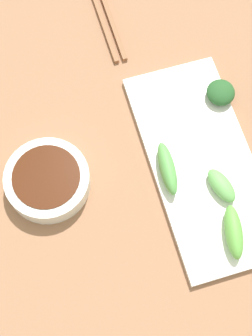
{
  "coord_description": "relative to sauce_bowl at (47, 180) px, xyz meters",
  "views": [
    {
      "loc": [
        -0.1,
        -0.25,
        0.78
      ],
      "look_at": [
        -0.02,
        0.02,
        0.05
      ],
      "focal_mm": 54.99,
      "sensor_mm": 36.0,
      "label": 1
    }
  ],
  "objects": [
    {
      "name": "broccoli_stalk_1",
      "position": [
        0.18,
        -0.04,
        0.01
      ],
      "size": [
        0.03,
        0.09,
        0.03
      ],
      "primitive_type": "ellipsoid",
      "rotation": [
        0.0,
        0.0,
        -0.08
      ],
      "color": "#5CA950",
      "rests_on": "serving_plate"
    },
    {
      "name": "tabletop",
      "position": [
        0.14,
        -0.04,
        -0.03
      ],
      "size": [
        2.1,
        2.1,
        0.02
      ],
      "primitive_type": "cube",
      "color": "#9A6B4C",
      "rests_on": "ground"
    },
    {
      "name": "sauce_bowl",
      "position": [
        0.0,
        0.0,
        0.0
      ],
      "size": [
        0.13,
        0.13,
        0.04
      ],
      "color": "white",
      "rests_on": "tabletop"
    },
    {
      "name": "broccoli_stalk_2",
      "position": [
        0.25,
        -0.08,
        0.0
      ],
      "size": [
        0.04,
        0.07,
        0.02
      ],
      "primitive_type": "ellipsoid",
      "rotation": [
        0.0,
        0.0,
        0.27
      ],
      "color": "#68B058",
      "rests_on": "serving_plate"
    },
    {
      "name": "chopsticks",
      "position": [
        0.17,
        0.3,
        -0.02
      ],
      "size": [
        0.03,
        0.23,
        0.01
      ],
      "rotation": [
        0.0,
        0.0,
        0.01
      ],
      "color": "#8D5B3A",
      "rests_on": "tabletop"
    },
    {
      "name": "broccoli_leafy_3",
      "position": [
        0.3,
        0.07,
        0.01
      ],
      "size": [
        0.05,
        0.06,
        0.02
      ],
      "primitive_type": "ellipsoid",
      "rotation": [
        0.0,
        0.0,
        -0.19
      ],
      "color": "#265728",
      "rests_on": "serving_plate"
    },
    {
      "name": "broccoli_stalk_4",
      "position": [
        0.24,
        -0.16,
        0.01
      ],
      "size": [
        0.04,
        0.08,
        0.03
      ],
      "primitive_type": "ellipsoid",
      "rotation": [
        0.0,
        0.0,
        -0.21
      ],
      "color": "#62AE45",
      "rests_on": "serving_plate"
    },
    {
      "name": "serving_plate",
      "position": [
        0.24,
        -0.04,
        -0.01
      ],
      "size": [
        0.16,
        0.35,
        0.01
      ],
      "primitive_type": "cube",
      "color": "white",
      "rests_on": "tabletop"
    }
  ]
}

